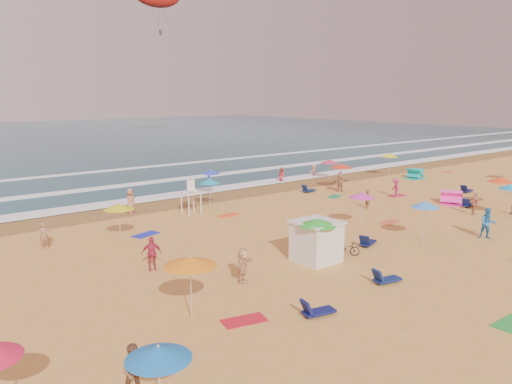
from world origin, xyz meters
TOP-DOWN VIEW (x-y plane):
  - ground at (0.00, 0.00)m, footprint 220.00×220.00m
  - ocean at (0.00, 84.00)m, footprint 220.00×140.00m
  - wet_sand at (0.00, 12.50)m, footprint 220.00×220.00m
  - surf_foam at (0.00, 21.32)m, footprint 200.00×18.70m
  - cabana at (-5.11, -4.54)m, footprint 2.00×2.00m
  - cabana_roof at (-5.11, -4.54)m, footprint 2.20×2.20m
  - bicycle at (-3.21, -4.84)m, footprint 1.35×1.51m
  - lifeguard_stand at (-4.67, 8.47)m, footprint 1.20×1.20m
  - beach_umbrellas at (1.02, 0.98)m, footprint 52.84×25.54m
  - loungers at (5.15, -4.26)m, footprint 29.60×21.55m
  - towels at (3.95, -1.72)m, footprint 42.38×23.01m
  - popup_tents at (17.39, 3.09)m, footprint 10.72×11.00m
  - beachgoers at (-0.10, 2.73)m, footprint 43.03×26.44m

SIDE VIEW (x-z plane):
  - ground at x=0.00m, z-range 0.00..0.00m
  - ocean at x=0.00m, z-range -0.09..0.09m
  - wet_sand at x=0.00m, z-range 0.01..0.01m
  - towels at x=3.95m, z-range 0.00..0.03m
  - surf_foam at x=0.00m, z-range 0.08..0.12m
  - loungers at x=5.15m, z-range 0.00..0.34m
  - bicycle at x=-3.21m, z-range 0.00..0.79m
  - popup_tents at x=17.39m, z-range 0.00..1.20m
  - beachgoers at x=-0.10m, z-range -0.26..1.85m
  - cabana at x=-5.11m, z-range 0.00..2.00m
  - lifeguard_stand at x=-4.67m, z-range 0.00..2.10m
  - cabana_roof at x=-5.11m, z-range 2.00..2.12m
  - beach_umbrellas at x=1.02m, z-range 1.76..2.56m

